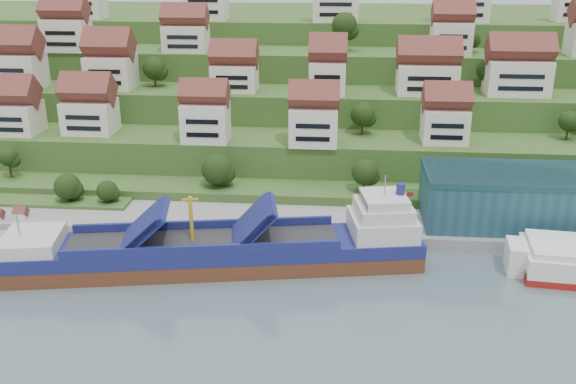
{
  "coord_description": "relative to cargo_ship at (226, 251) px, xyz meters",
  "views": [
    {
      "loc": [
        6.31,
        -96.11,
        50.3
      ],
      "look_at": [
        -3.15,
        14.0,
        8.0
      ],
      "focal_mm": 40.0,
      "sensor_mm": 36.0,
      "label": 1
    }
  ],
  "objects": [
    {
      "name": "pebble_beach",
      "position": [
        -45.79,
        13.08,
        -2.47
      ],
      "size": [
        45.0,
        20.0,
        1.0
      ],
      "primitive_type": "cube",
      "color": "gray",
      "rests_on": "ground"
    },
    {
      "name": "hillside",
      "position": [
        12.21,
        104.63,
        7.69
      ],
      "size": [
        260.0,
        128.0,
        31.0
      ],
      "color": "#2D4C1E",
      "rests_on": "ground"
    },
    {
      "name": "hillside_village",
      "position": [
        10.94,
        62.42,
        21.51
      ],
      "size": [
        159.08,
        64.76,
        29.15
      ],
      "color": "silver",
      "rests_on": "ground"
    },
    {
      "name": "flagpole",
      "position": [
        30.32,
        11.08,
        3.91
      ],
      "size": [
        1.28,
        0.16,
        8.0
      ],
      "color": "gray",
      "rests_on": "quay"
    },
    {
      "name": "hillside_trees",
      "position": [
        11.17,
        48.49,
        14.95
      ],
      "size": [
        141.11,
        62.37,
        31.74
      ],
      "color": "#203812",
      "rests_on": "ground"
    },
    {
      "name": "ground",
      "position": [
        12.21,
        1.08,
        -2.97
      ],
      "size": [
        300.0,
        300.0,
        0.0
      ],
      "primitive_type": "plane",
      "color": "slate",
      "rests_on": "ground"
    },
    {
      "name": "quay",
      "position": [
        32.21,
        16.08,
        -1.87
      ],
      "size": [
        180.0,
        14.0,
        2.2
      ],
      "primitive_type": "cube",
      "color": "gray",
      "rests_on": "ground"
    },
    {
      "name": "cargo_ship",
      "position": [
        0.0,
        0.0,
        0.0
      ],
      "size": [
        69.7,
        22.34,
        15.16
      ],
      "rotation": [
        0.0,
        0.0,
        0.17
      ],
      "color": "#592F1B",
      "rests_on": "ground"
    }
  ]
}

